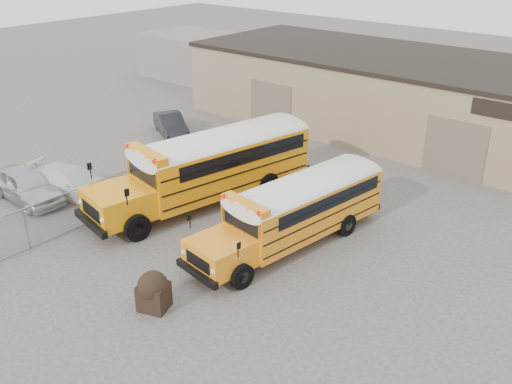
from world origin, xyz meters
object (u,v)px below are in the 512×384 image
Objects in this scene: school_bus_left at (317,132)px; car_white at (70,182)px; car_dark at (171,124)px; tarp_bundle at (153,290)px; car_silver at (26,185)px; school_bus_right at (382,170)px.

school_bus_left is 12.75m from car_white.
school_bus_left is 2.86× the size of car_dark.
car_dark is at bearing 135.82° from tarp_bundle.
car_dark is at bearing 11.82° from car_silver.
car_silver reaches higher than car_white.
tarp_bundle is 10.48m from car_white.
school_bus_left is at bearing 159.82° from school_bus_right.
car_silver is at bearing -140.46° from school_bus_right.
school_bus_right is 14.71m from car_white.
car_silver is at bearing -122.69° from school_bus_left.
school_bus_right is 2.36× the size of car_dark.
car_silver is (-11.07, 1.79, 0.05)m from tarp_bundle.
school_bus_right is 2.09× the size of car_silver.
car_white is at bearing -142.42° from school_bus_right.
school_bus_left is 1.21× the size of school_bus_right.
school_bus_right reaches higher than car_silver.
car_dark is at bearing -170.67° from school_bus_left.
car_silver is at bearing -141.91° from car_dark.
car_dark is at bearing 179.26° from school_bus_right.
school_bus_right is 16.59m from car_silver.
school_bus_left reaches higher than school_bus_right.
car_white is 9.61m from car_dark.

